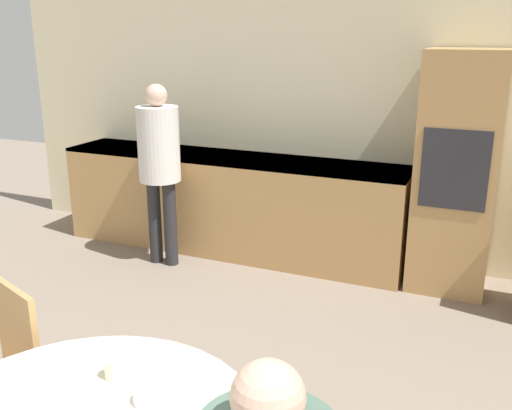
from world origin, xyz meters
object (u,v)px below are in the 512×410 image
chair_far_left (2,373)px  person_standing (159,156)px  oven_unit (457,174)px  cup (113,369)px  bowl_near (151,396)px

chair_far_left → person_standing: person_standing is taller
oven_unit → cup: (-0.98, -3.08, -0.16)m
chair_far_left → bowl_near: 0.97m
chair_far_left → person_standing: size_ratio=0.58×
oven_unit → person_standing: 2.46m
person_standing → cup: (1.42, -2.56, -0.20)m
person_standing → chair_far_left: bearing=-74.0°
oven_unit → chair_far_left: bearing=-119.5°
bowl_near → oven_unit: bearing=76.4°
cup → bowl_near: bearing=-16.9°
person_standing → bowl_near: size_ratio=12.33×
chair_far_left → cup: (0.72, -0.09, 0.26)m
person_standing → cup: 2.93m
oven_unit → bowl_near: size_ratio=14.61×
person_standing → bowl_near: (1.63, -2.62, -0.22)m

